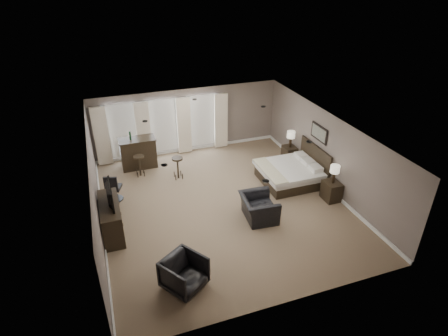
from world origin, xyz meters
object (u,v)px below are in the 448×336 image
object	(u,v)px
nightstand_far	(289,154)
dresser	(111,218)
bed	(287,167)
bar_stool_left	(140,166)
lamp_far	(291,139)
armchair_near	(259,204)
bar_stool_right	(178,168)
lamp_near	(334,174)
bar_counter	(138,153)
nightstand_near	(331,191)
tv	(108,202)
desk_chair	(114,187)
armchair_far	(184,272)

from	to	relation	value
nightstand_far	dresser	world-z (taller)	dresser
bed	bar_stool_left	xyz separation A→B (m)	(-4.79, 2.21, -0.23)
lamp_far	bed	bearing A→B (deg)	-121.54
armchair_near	bar_stool_right	world-z (taller)	armchair_near
lamp_near	armchair_near	world-z (taller)	lamp_near
lamp_near	bar_counter	bearing A→B (deg)	142.24
nightstand_near	tv	distance (m)	6.98
bed	armchair_near	distance (m)	2.40
dresser	armchair_near	distance (m)	4.32
bed	lamp_near	distance (m)	1.73
desk_chair	bed	bearing A→B (deg)	-168.17
armchair_far	bar_stool_left	xyz separation A→B (m)	(-0.22, 5.76, -0.06)
bar_stool_right	desk_chair	world-z (taller)	desk_chair
nightstand_near	lamp_near	world-z (taller)	lamp_near
lamp_near	desk_chair	distance (m)	7.11
lamp_near	dresser	xyz separation A→B (m)	(-6.92, 0.60, -0.46)
tv	bar_stool_left	world-z (taller)	tv
armchair_near	bar_stool_right	xyz separation A→B (m)	(-1.75, 3.17, -0.09)
nightstand_near	dresser	bearing A→B (deg)	175.04
nightstand_far	bar_stool_left	bearing A→B (deg)	172.36
bar_stool_left	tv	bearing A→B (deg)	-112.01
nightstand_far	tv	world-z (taller)	tv
nightstand_near	tv	size ratio (longest dim) A/B	0.61
lamp_far	bar_stool_right	bearing A→B (deg)	178.43
bar_stool_left	desk_chair	size ratio (longest dim) A/B	0.81
lamp_near	armchair_near	xyz separation A→B (m)	(-2.67, -0.15, -0.45)
tv	armchair_far	bearing A→B (deg)	-151.68
tv	armchair_near	size ratio (longest dim) A/B	0.92
lamp_near	nightstand_near	bearing A→B (deg)	90.00
desk_chair	bar_stool_left	bearing A→B (deg)	-107.02
nightstand_near	tv	bearing A→B (deg)	175.04
desk_chair	bar_counter	bearing A→B (deg)	-97.83
nightstand_near	desk_chair	size ratio (longest dim) A/B	0.66
nightstand_far	lamp_far	size ratio (longest dim) A/B	0.94
bar_counter	desk_chair	distance (m)	2.30
armchair_near	dresser	bearing A→B (deg)	84.68
nightstand_far	lamp_far	xyz separation A→B (m)	(0.00, 0.00, 0.62)
nightstand_far	armchair_near	xyz separation A→B (m)	(-2.67, -3.05, 0.20)
bar_counter	bar_stool_left	bearing A→B (deg)	-95.35
lamp_far	desk_chair	xyz separation A→B (m)	(-6.70, -0.57, -0.43)
nightstand_far	lamp_near	distance (m)	2.97
nightstand_near	bar_stool_right	size ratio (longest dim) A/B	0.78
bed	nightstand_near	world-z (taller)	bed
tv	lamp_far	bearing A→B (deg)	-71.62
bed	bar_counter	distance (m)	5.55
dresser	tv	distance (m)	0.56
bed	armchair_near	world-z (taller)	bed
armchair_near	armchair_far	size ratio (longest dim) A/B	1.25
bar_stool_left	bar_counter	bearing A→B (deg)	84.65
nightstand_far	bar_counter	size ratio (longest dim) A/B	0.45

